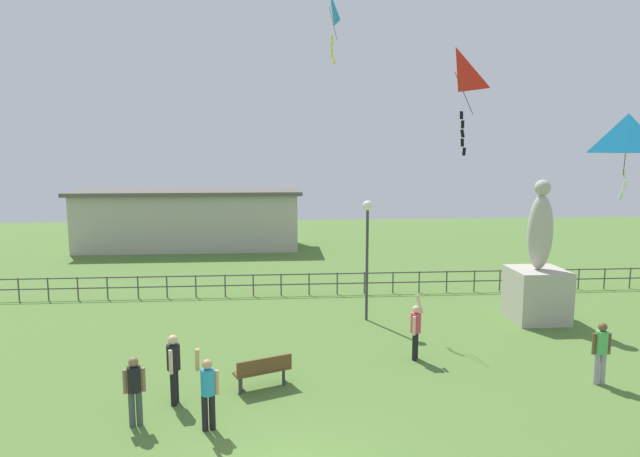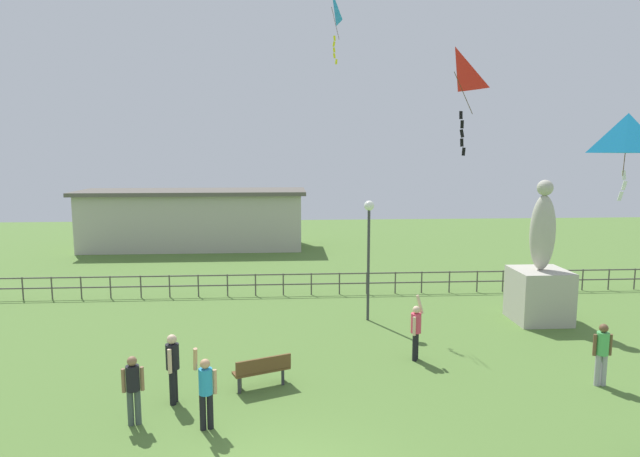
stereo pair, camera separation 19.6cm
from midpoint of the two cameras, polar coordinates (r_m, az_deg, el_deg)
statue_monument at (r=21.56m, az=22.00°, el=-4.96°), size 1.87×1.87×5.13m
lamppost at (r=19.85m, az=5.34°, el=-0.55°), size 0.36×0.36×4.39m
park_bench at (r=14.92m, az=-5.59°, el=-14.39°), size 1.54×0.95×0.85m
person_0 at (r=13.50m, az=-18.33°, el=-15.15°), size 0.48×0.30×1.61m
person_1 at (r=12.89m, az=-11.27°, el=-15.86°), size 0.52×0.30×1.91m
person_3 at (r=16.76m, az=10.22°, el=-10.10°), size 0.42×0.48×1.93m
person_4 at (r=14.25m, az=-14.58°, el=-13.39°), size 0.32×0.53×1.75m
person_5 at (r=16.58m, az=27.42°, el=-11.10°), size 0.51×0.31×1.68m
kite_0 at (r=22.95m, az=1.48°, el=21.66°), size 0.53×0.82×2.76m
kite_2 at (r=14.06m, az=14.16°, el=15.01°), size 1.05×0.97×2.49m
kite_3 at (r=13.45m, az=29.49°, el=8.19°), size 1.09×0.95×1.79m
waterfront_railing at (r=23.76m, az=-4.74°, el=-5.46°), size 36.06×0.06×0.95m
pavilion_building at (r=35.81m, az=-12.77°, el=0.97°), size 14.10×4.53×3.70m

